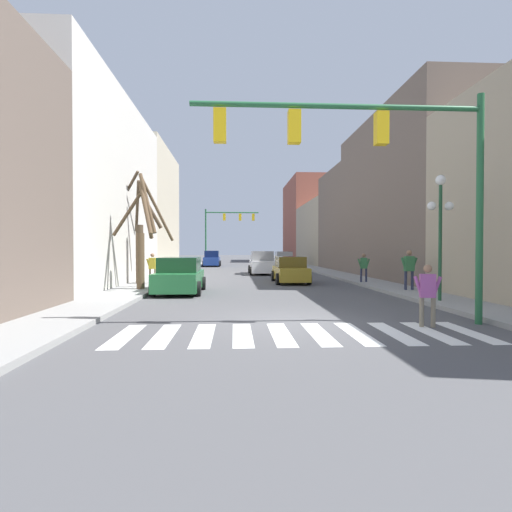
{
  "coord_description": "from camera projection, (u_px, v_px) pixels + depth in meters",
  "views": [
    {
      "loc": [
        -1.54,
        -10.9,
        1.99
      ],
      "look_at": [
        0.49,
        26.19,
        1.34
      ],
      "focal_mm": 28.0,
      "sensor_mm": 36.0,
      "label": 1
    }
  ],
  "objects": [
    {
      "name": "ground_plane",
      "position": [
        290.0,
        321.0,
        11.0
      ],
      "size": [
        240.0,
        240.0,
        0.0
      ],
      "primitive_type": "plane",
      "color": "#4C4C4F"
    },
    {
      "name": "sidewalk_left",
      "position": [
        59.0,
        321.0,
        10.66
      ],
      "size": [
        2.09,
        90.0,
        0.15
      ],
      "color": "gray",
      "rests_on": "ground_plane"
    },
    {
      "name": "sidewalk_right",
      "position": [
        507.0,
        316.0,
        11.34
      ],
      "size": [
        2.09,
        90.0,
        0.15
      ],
      "color": "gray",
      "rests_on": "ground_plane"
    },
    {
      "name": "building_row_left",
      "position": [
        88.0,
        199.0,
        23.83
      ],
      "size": [
        6.0,
        37.18,
        10.76
      ],
      "color": "#66564C",
      "rests_on": "ground_plane"
    },
    {
      "name": "building_row_right",
      "position": [
        349.0,
        219.0,
        40.99
      ],
      "size": [
        6.0,
        66.93,
        12.94
      ],
      "color": "tan",
      "rests_on": "ground_plane"
    },
    {
      "name": "crosswalk_stripes",
      "position": [
        300.0,
        334.0,
        9.34
      ],
      "size": [
        8.55,
        2.6,
        0.01
      ],
      "color": "white",
      "rests_on": "ground_plane"
    },
    {
      "name": "traffic_signal_near",
      "position": [
        372.0,
        151.0,
        10.33
      ],
      "size": [
        7.68,
        0.28,
        6.07
      ],
      "color": "#236038",
      "rests_on": "ground_plane"
    },
    {
      "name": "traffic_signal_far",
      "position": [
        225.0,
        224.0,
        47.78
      ],
      "size": [
        6.42,
        0.28,
        6.77
      ],
      "color": "#236038",
      "rests_on": "ground_plane"
    },
    {
      "name": "street_lamp_right_corner",
      "position": [
        440.0,
        212.0,
        14.21
      ],
      "size": [
        0.95,
        0.36,
        4.48
      ],
      "color": "#1E4C2D",
      "rests_on": "sidewalk_right"
    },
    {
      "name": "car_parked_left_near",
      "position": [
        284.0,
        260.0,
        44.78
      ],
      "size": [
        2.12,
        4.87,
        1.7
      ],
      "rotation": [
        0.0,
        0.0,
        1.57
      ],
      "color": "white",
      "rests_on": "ground_plane"
    },
    {
      "name": "car_driving_away_lane",
      "position": [
        262.0,
        263.0,
        31.66
      ],
      "size": [
        2.07,
        4.67,
        1.82
      ],
      "rotation": [
        0.0,
        0.0,
        1.57
      ],
      "color": "white",
      "rests_on": "ground_plane"
    },
    {
      "name": "car_parked_right_far",
      "position": [
        180.0,
        276.0,
        18.05
      ],
      "size": [
        2.12,
        4.36,
        1.62
      ],
      "rotation": [
        0.0,
        0.0,
        1.57
      ],
      "color": "#236B38",
      "rests_on": "ground_plane"
    },
    {
      "name": "car_parked_right_near",
      "position": [
        290.0,
        270.0,
        23.5
      ],
      "size": [
        1.96,
        4.33,
        1.54
      ],
      "rotation": [
        0.0,
        0.0,
        1.57
      ],
      "color": "#A38423",
      "rests_on": "ground_plane"
    },
    {
      "name": "car_driving_toward_lane",
      "position": [
        212.0,
        259.0,
        45.68
      ],
      "size": [
        1.96,
        4.56,
        1.8
      ],
      "rotation": [
        0.0,
        0.0,
        1.57
      ],
      "color": "navy",
      "rests_on": "ground_plane"
    },
    {
      "name": "pedestrian_on_left_sidewalk",
      "position": [
        152.0,
        265.0,
        21.62
      ],
      "size": [
        0.7,
        0.25,
        1.62
      ],
      "rotation": [
        0.0,
        0.0,
        3.04
      ],
      "color": "#7A705B",
      "rests_on": "sidewalk_left"
    },
    {
      "name": "pedestrian_crossing_street",
      "position": [
        428.0,
        290.0,
        10.15
      ],
      "size": [
        0.68,
        0.3,
        1.6
      ],
      "rotation": [
        0.0,
        0.0,
        2.87
      ],
      "color": "#7A705B",
      "rests_on": "ground_plane"
    },
    {
      "name": "pedestrian_waiting_at_curb",
      "position": [
        409.0,
        266.0,
        17.95
      ],
      "size": [
        0.77,
        0.24,
        1.79
      ],
      "rotation": [
        0.0,
        0.0,
        3.16
      ],
      "color": "#282D47",
      "rests_on": "sidewalk_right"
    },
    {
      "name": "pedestrian_near_right_corner",
      "position": [
        364.0,
        265.0,
        22.25
      ],
      "size": [
        0.69,
        0.27,
        1.59
      ],
      "rotation": [
        0.0,
        0.0,
        2.95
      ],
      "color": "#282D47",
      "rests_on": "sidewalk_right"
    },
    {
      "name": "street_tree_right_mid",
      "position": [
        143.0,
        233.0,
        18.36
      ],
      "size": [
        2.71,
        2.6,
        5.33
      ],
      "color": "brown",
      "rests_on": "sidewalk_left"
    },
    {
      "name": "street_tree_right_far",
      "position": [
        138.0,
        237.0,
        21.54
      ],
      "size": [
        3.31,
        1.96,
        6.04
      ],
      "color": "#473828",
      "rests_on": "sidewalk_left"
    }
  ]
}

